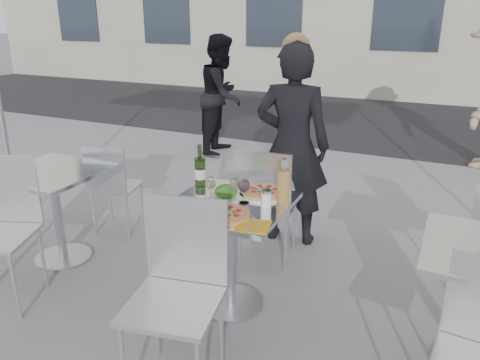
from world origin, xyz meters
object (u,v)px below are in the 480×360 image
at_px(chair_near, 179,279).
at_px(wineglass_white_a, 210,184).
at_px(main_table, 230,233).
at_px(chair_far, 265,197).
at_px(pedestrian_a, 222,95).
at_px(side_chair_lfar, 111,182).
at_px(wine_bottle, 200,170).
at_px(side_chair_lnear, 2,218).
at_px(salad_plate, 226,192).
at_px(side_table_left, 55,196).
at_px(wineglass_red_a, 244,187).
at_px(woman_diner, 292,146).
at_px(wineglass_red_b, 245,186).
at_px(wineglass_white_b, 235,185).
at_px(napkin_left, 176,206).
at_px(napkin_right, 253,226).
at_px(pizza_near, 225,214).
at_px(sugar_shaker, 266,199).
at_px(pizza_far, 263,192).
at_px(carafe, 283,186).

distance_m(chair_near, wineglass_white_a, 0.73).
bearing_deg(main_table, chair_far, 90.93).
bearing_deg(main_table, pedestrian_a, 117.77).
relative_size(side_chair_lfar, wine_bottle, 2.79).
xyz_separation_m(side_chair_lnear, salad_plate, (1.39, 0.57, 0.21)).
height_order(side_table_left, wineglass_red_a, wineglass_red_a).
xyz_separation_m(chair_far, woman_diner, (0.04, 0.49, 0.28)).
distance_m(salad_plate, wineglass_red_b, 0.16).
bearing_deg(wineglass_red_a, pedestrian_a, 119.07).
bearing_deg(chair_near, wineglass_white_b, 80.71).
bearing_deg(salad_plate, wine_bottle, 155.31).
distance_m(main_table, wineglass_red_a, 0.33).
xyz_separation_m(pedestrian_a, napkin_left, (1.47, -3.51, -0.05)).
xyz_separation_m(side_chair_lfar, napkin_right, (1.69, -0.82, 0.27)).
relative_size(chair_near, pedestrian_a, 0.61).
height_order(pizza_near, napkin_right, pizza_near).
bearing_deg(woman_diner, chair_far, 78.21).
height_order(salad_plate, wineglass_white_b, wineglass_white_b).
relative_size(woman_diner, wineglass_white_a, 10.66).
xyz_separation_m(sugar_shaker, wineglass_white_a, (-0.36, -0.05, 0.06)).
height_order(chair_near, wine_bottle, wine_bottle).
bearing_deg(pizza_far, pedestrian_a, 121.28).
relative_size(side_chair_lnear, napkin_left, 4.20).
bearing_deg(main_table, side_chair_lnear, -160.57).
xyz_separation_m(chair_near, carafe, (0.27, 0.80, 0.28)).
xyz_separation_m(chair_far, chair_near, (0.05, -1.29, 0.03)).
bearing_deg(napkin_left, pedestrian_a, 91.97).
relative_size(wineglass_white_b, wineglass_red_a, 1.00).
distance_m(chair_far, sugar_shaker, 0.68).
distance_m(napkin_left, napkin_right, 0.54).
xyz_separation_m(chair_far, carafe, (0.32, -0.50, 0.31)).
xyz_separation_m(pizza_near, wineglass_white_a, (-0.19, 0.18, 0.10)).
height_order(main_table, wineglass_white_a, wineglass_white_a).
relative_size(chair_near, pizza_near, 3.32).
xyz_separation_m(pizza_near, sugar_shaker, (0.17, 0.23, 0.04)).
distance_m(sugar_shaker, wineglass_red_b, 0.15).
xyz_separation_m(chair_far, wineglass_white_b, (0.03, -0.59, 0.30)).
height_order(side_chair_lnear, pizza_far, side_chair_lnear).
bearing_deg(woman_diner, sugar_shaker, 93.17).
relative_size(pedestrian_a, wineglass_white_b, 10.23).
xyz_separation_m(pizza_far, salad_plate, (-0.19, -0.15, 0.02)).
height_order(chair_near, wineglass_red_a, chair_near).
xyz_separation_m(chair_near, wineglass_red_a, (0.05, 0.69, 0.27)).
relative_size(chair_far, side_chair_lfar, 1.14).
xyz_separation_m(carafe, napkin_right, (-0.04, -0.38, -0.11)).
distance_m(salad_plate, wine_bottle, 0.29).
bearing_deg(napkin_right, side_chair_lnear, 178.01).
bearing_deg(napkin_left, wineglass_red_a, 10.69).
distance_m(side_table_left, chair_near, 1.68).
bearing_deg(side_table_left, wineglass_red_a, 0.80).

